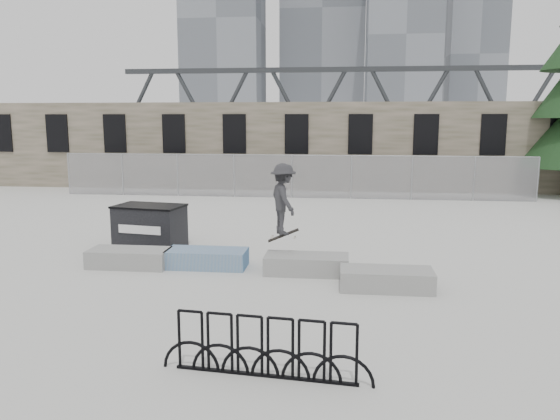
# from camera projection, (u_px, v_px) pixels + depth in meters

# --- Properties ---
(ground) EXTENTS (120.00, 120.00, 0.00)m
(ground) POSITION_uv_depth(u_px,v_px,m) (244.00, 270.00, 13.40)
(ground) COLOR beige
(ground) RESTS_ON ground
(stone_wall) EXTENTS (36.00, 2.58, 4.50)m
(stone_wall) POSITION_uv_depth(u_px,v_px,m) (299.00, 146.00, 28.93)
(stone_wall) COLOR #625A48
(stone_wall) RESTS_ON ground
(chainlink_fence) EXTENTS (22.06, 0.06, 2.02)m
(chainlink_fence) POSITION_uv_depth(u_px,v_px,m) (292.00, 176.00, 25.47)
(chainlink_fence) COLOR gray
(chainlink_fence) RESTS_ON ground
(planter_far_left) EXTENTS (2.00, 0.90, 0.44)m
(planter_far_left) POSITION_uv_depth(u_px,v_px,m) (129.00, 257.00, 13.69)
(planter_far_left) COLOR #959593
(planter_far_left) RESTS_ON ground
(planter_center_left) EXTENTS (2.00, 0.90, 0.44)m
(planter_center_left) POSITION_uv_depth(u_px,v_px,m) (207.00, 258.00, 13.64)
(planter_center_left) COLOR #3669A2
(planter_center_left) RESTS_ON ground
(planter_center_right) EXTENTS (2.00, 0.90, 0.44)m
(planter_center_right) POSITION_uv_depth(u_px,v_px,m) (307.00, 263.00, 13.09)
(planter_center_right) COLOR #959593
(planter_center_right) RESTS_ON ground
(planter_offset) EXTENTS (2.00, 0.90, 0.44)m
(planter_offset) POSITION_uv_depth(u_px,v_px,m) (386.00, 278.00, 11.86)
(planter_offset) COLOR #959593
(planter_offset) RESTS_ON ground
(dumpster) EXTENTS (2.06, 1.46, 1.25)m
(dumpster) POSITION_uv_depth(u_px,v_px,m) (150.00, 226.00, 15.58)
(dumpster) COLOR black
(dumpster) RESTS_ON ground
(bike_rack) EXTENTS (3.13, 0.36, 0.90)m
(bike_rack) POSITION_uv_depth(u_px,v_px,m) (265.00, 348.00, 7.79)
(bike_rack) COLOR black
(bike_rack) RESTS_ON ground
(skyline_towers) EXTENTS (58.00, 28.00, 48.00)m
(skyline_towers) POSITION_uv_depth(u_px,v_px,m) (328.00, 26.00, 101.97)
(skyline_towers) COLOR slate
(skyline_towers) RESTS_ON ground
(truss_bridge) EXTENTS (70.00, 3.00, 9.80)m
(truss_bridge) POSITION_uv_depth(u_px,v_px,m) (408.00, 115.00, 65.46)
(truss_bridge) COLOR #2D3033
(truss_bridge) RESTS_ON ground
(skateboarder) EXTENTS (1.06, 1.29, 1.93)m
(skateboarder) POSITION_uv_depth(u_px,v_px,m) (283.00, 199.00, 13.27)
(skateboarder) COLOR #2B2B2E
(skateboarder) RESTS_ON ground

